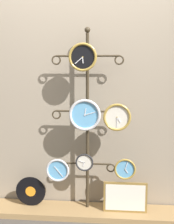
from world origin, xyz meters
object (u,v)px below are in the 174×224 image
display_stand (87,159)px  picture_frame (125,197)px  clock_bottom_left (58,170)px  vinyl_record (31,191)px  clock_bottom_center (85,162)px  clock_middle_right (117,117)px  clock_top_center (83,57)px  clock_middle_center (85,115)px  clock_bottom_right (125,169)px

display_stand → picture_frame: display_stand is taller
clock_bottom_left → vinyl_record: bearing=165.8°
clock_bottom_center → vinyl_record: size_ratio=0.57×
vinyl_record → display_stand: bearing=2.8°
clock_bottom_left → clock_bottom_center: (0.28, 0.04, 0.08)m
vinyl_record → clock_middle_right: bearing=-5.1°
clock_top_center → vinyl_record: size_ratio=0.85×
clock_top_center → picture_frame: bearing=2.8°
clock_top_center → clock_middle_center: bearing=8.3°
clock_top_center → clock_middle_right: clock_top_center is taller
display_stand → clock_top_center: bearing=-108.7°
display_stand → clock_bottom_center: size_ratio=10.47×
clock_bottom_left → clock_bottom_center: bearing=7.8°
clock_bottom_right → picture_frame: 0.32m
clock_bottom_left → vinyl_record: (-0.32, 0.08, -0.28)m
clock_bottom_center → display_stand: bearing=72.1°
clock_bottom_center → vinyl_record: 0.70m
clock_middle_right → clock_bottom_left: (-0.61, 0.00, -0.57)m
clock_bottom_left → clock_middle_center: bearing=1.4°
clock_bottom_right → vinyl_record: (-1.02, 0.07, -0.31)m
clock_bottom_left → clock_bottom_right: 0.70m
clock_bottom_left → clock_bottom_right: bearing=0.7°
clock_middle_right → clock_bottom_left: bearing=179.8°
clock_bottom_right → vinyl_record: 1.07m
clock_middle_right → picture_frame: 0.86m
clock_middle_right → clock_bottom_left: size_ratio=1.14×
clock_top_center → clock_bottom_left: bearing=-179.2°
picture_frame → clock_bottom_right: bearing=-114.8°
picture_frame → clock_bottom_left: bearing=-177.9°
clock_middle_center → clock_bottom_center: 0.51m
clock_middle_right → clock_bottom_center: (-0.33, 0.04, -0.49)m
clock_middle_center → picture_frame: 0.97m
clock_middle_center → clock_bottom_right: size_ratio=1.47×
clock_bottom_right → clock_middle_center: bearing=-179.8°
clock_top_center → clock_bottom_left: (-0.27, -0.00, -1.17)m
vinyl_record → picture_frame: (1.03, -0.06, -0.00)m
clock_middle_center → clock_bottom_center: size_ratio=1.72×
display_stand → picture_frame: 0.56m
clock_bottom_center → picture_frame: size_ratio=0.41×
clock_bottom_center → clock_bottom_right: clock_bottom_center is taller
clock_middle_center → picture_frame: (0.42, 0.02, -0.87)m
clock_middle_right → clock_middle_center: bearing=178.5°
display_stand → clock_top_center: display_stand is taller
display_stand → clock_bottom_left: display_stand is taller
vinyl_record → clock_middle_center: bearing=-7.0°
clock_top_center → clock_middle_center: 0.58m
clock_middle_right → clock_bottom_center: 0.59m
vinyl_record → picture_frame: vinyl_record is taller
clock_bottom_center → clock_bottom_right: 0.43m
display_stand → vinyl_record: (-0.62, -0.03, -0.37)m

